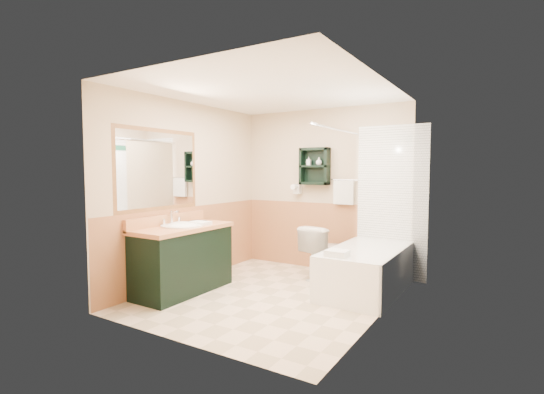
{
  "coord_description": "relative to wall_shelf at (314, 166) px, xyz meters",
  "views": [
    {
      "loc": [
        2.42,
        -3.92,
        1.5
      ],
      "look_at": [
        -0.1,
        0.2,
        1.16
      ],
      "focal_mm": 26.0,
      "sensor_mm": 36.0,
      "label": 1
    }
  ],
  "objects": [
    {
      "name": "bathtub",
      "position": [
        1.03,
        -0.67,
        -1.28
      ],
      "size": [
        0.8,
        1.5,
        0.54
      ],
      "primitive_type": "cube",
      "color": "white",
      "rests_on": "ground"
    },
    {
      "name": "floor",
      "position": [
        0.1,
        -1.41,
        -1.55
      ],
      "size": [
        3.0,
        3.0,
        0.0
      ],
      "primitive_type": "plane",
      "color": "beige",
      "rests_on": "ground"
    },
    {
      "name": "soap_bottle_b",
      "position": [
        0.07,
        -0.01,
        0.06
      ],
      "size": [
        0.12,
        0.13,
        0.09
      ],
      "primitive_type": "imported",
      "rotation": [
        0.0,
        0.0,
        0.25
      ],
      "color": "white",
      "rests_on": "wall_shelf"
    },
    {
      "name": "curtain_rod",
      "position": [
        0.63,
        -0.66,
        0.45
      ],
      "size": [
        0.03,
        1.6,
        0.03
      ],
      "primitive_type": "cylinder",
      "rotation": [
        1.57,
        0.0,
        0.0
      ],
      "color": "silver",
      "rests_on": "back_wall"
    },
    {
      "name": "left_wall",
      "position": [
        -1.22,
        -1.41,
        -0.35
      ],
      "size": [
        0.04,
        3.0,
        2.4
      ],
      "primitive_type": "cube",
      "color": "beige",
      "rests_on": "ground"
    },
    {
      "name": "tile_back",
      "position": [
        1.13,
        0.07,
        -0.5
      ],
      "size": [
        0.95,
        0.95,
        2.1
      ],
      "primitive_type": null,
      "color": "white",
      "rests_on": "back_wall"
    },
    {
      "name": "soap_bottle_a",
      "position": [
        -0.09,
        -0.01,
        0.04
      ],
      "size": [
        0.07,
        0.13,
        0.06
      ],
      "primitive_type": "imported",
      "rotation": [
        0.0,
        0.0,
        0.09
      ],
      "color": "white",
      "rests_on": "wall_shelf"
    },
    {
      "name": "counter_towel",
      "position": [
        -0.79,
        -1.64,
        -0.72
      ],
      "size": [
        0.25,
        0.2,
        0.04
      ],
      "primitive_type": "cube",
      "color": "white",
      "rests_on": "vanity"
    },
    {
      "name": "tile_right",
      "position": [
        1.38,
        -0.66,
        -0.5
      ],
      "size": [
        1.5,
        1.5,
        2.1
      ],
      "primitive_type": null,
      "color": "white",
      "rests_on": "right_wall"
    },
    {
      "name": "vanity",
      "position": [
        -0.89,
        -1.84,
        -1.14
      ],
      "size": [
        0.59,
        1.28,
        0.81
      ],
      "primitive_type": "cube",
      "color": "black",
      "rests_on": "ground"
    },
    {
      "name": "wainscot_left",
      "position": [
        -1.19,
        -1.41,
        -1.05
      ],
      "size": [
        2.98,
        2.98,
        1.0
      ],
      "primitive_type": null,
      "color": "tan",
      "rests_on": "left_wall"
    },
    {
      "name": "back_wall",
      "position": [
        0.1,
        0.11,
        -0.35
      ],
      "size": [
        2.6,
        0.04,
        2.4
      ],
      "primitive_type": "cube",
      "color": "beige",
      "rests_on": "ground"
    },
    {
      "name": "ceiling",
      "position": [
        0.1,
        -1.41,
        0.87
      ],
      "size": [
        2.6,
        3.0,
        0.04
      ],
      "primitive_type": "cube",
      "color": "white",
      "rests_on": "back_wall"
    },
    {
      "name": "mirror_glass",
      "position": [
        -1.17,
        -1.96,
        -0.05
      ],
      "size": [
        1.2,
        1.2,
        0.9
      ],
      "primitive_type": null,
      "color": "white",
      "rests_on": "left_wall"
    },
    {
      "name": "toilet",
      "position": [
        0.33,
        -0.36,
        -1.19
      ],
      "size": [
        0.53,
        0.8,
        0.72
      ],
      "primitive_type": "imported",
      "rotation": [
        0.0,
        0.0,
        2.98
      ],
      "color": "white",
      "rests_on": "ground"
    },
    {
      "name": "mirror_frame",
      "position": [
        -1.17,
        -1.96,
        -0.05
      ],
      "size": [
        1.3,
        1.3,
        1.0
      ],
      "primitive_type": null,
      "color": "brown",
      "rests_on": "left_wall"
    },
    {
      "name": "right_wall",
      "position": [
        1.42,
        -1.41,
        -0.35
      ],
      "size": [
        0.04,
        3.0,
        2.4
      ],
      "primitive_type": "cube",
      "color": "beige",
      "rests_on": "ground"
    },
    {
      "name": "hair_dryer",
      "position": [
        -0.3,
        0.02,
        -0.35
      ],
      "size": [
        0.1,
        0.24,
        0.18
      ],
      "primitive_type": null,
      "color": "white",
      "rests_on": "back_wall"
    },
    {
      "name": "tile_accent",
      "position": [
        1.37,
        -0.66,
        0.35
      ],
      "size": [
        1.5,
        1.5,
        0.1
      ],
      "primitive_type": null,
      "color": "#154930",
      "rests_on": "right_wall"
    },
    {
      "name": "towel_bar",
      "position": [
        0.45,
        0.04,
        -0.2
      ],
      "size": [
        0.4,
        0.06,
        0.4
      ],
      "primitive_type": null,
      "color": "white",
      "rests_on": "back_wall"
    },
    {
      "name": "vanity_book",
      "position": [
        -1.06,
        -1.53,
        -0.62
      ],
      "size": [
        0.18,
        0.03,
        0.24
      ],
      "primitive_type": "imported",
      "rotation": [
        0.0,
        0.0,
        0.02
      ],
      "color": "black",
      "rests_on": "vanity"
    },
    {
      "name": "wall_shelf",
      "position": [
        0.0,
        0.0,
        0.0
      ],
      "size": [
        0.45,
        0.15,
        0.55
      ],
      "primitive_type": "cube",
      "color": "black",
      "rests_on": "back_wall"
    },
    {
      "name": "shower_curtain",
      "position": [
        0.63,
        -0.48,
        -0.4
      ],
      "size": [
        1.05,
        1.05,
        1.7
      ],
      "primitive_type": null,
      "color": "beige",
      "rests_on": "curtain_rod"
    },
    {
      "name": "wainscot_back",
      "position": [
        0.1,
        0.08,
        -1.05
      ],
      "size": [
        2.58,
        2.58,
        1.0
      ],
      "primitive_type": null,
      "color": "tan",
      "rests_on": "back_wall"
    },
    {
      "name": "tub_towel",
      "position": [
        0.88,
        -1.26,
        -0.98
      ],
      "size": [
        0.24,
        0.2,
        0.07
      ],
      "primitive_type": "cube",
      "color": "white",
      "rests_on": "bathtub"
    }
  ]
}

